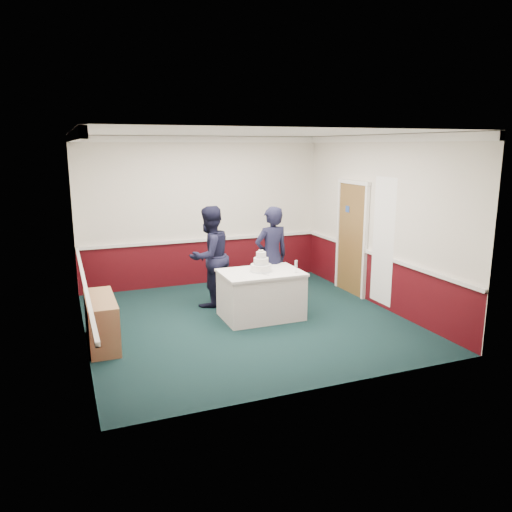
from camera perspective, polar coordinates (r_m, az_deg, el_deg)
name	(u,v)px	position (r m, az deg, el deg)	size (l,w,h in m)	color
ground	(246,321)	(8.26, -1.10, -7.40)	(5.00, 5.00, 0.00)	black
room_shell	(238,197)	(8.40, -2.11, 6.73)	(5.00, 5.00, 3.00)	silver
sideboard	(102,321)	(7.54, -17.22, -7.14)	(0.41, 1.20, 0.70)	tan
cake_table	(261,294)	(8.30, 0.57, -4.38)	(1.32, 0.92, 0.79)	white
wedding_cake	(261,265)	(8.16, 0.58, -1.03)	(0.35, 0.35, 0.36)	white
cake_knife	(264,274)	(8.00, 0.92, -2.11)	(0.01, 0.22, 0.01)	silver
champagne_flute	(296,264)	(8.11, 4.60, -0.96)	(0.05, 0.05, 0.21)	silver
person_man	(210,256)	(8.85, -5.30, -0.05)	(0.87, 0.68, 1.79)	black
person_woman	(272,257)	(8.81, 1.79, -0.08)	(0.65, 0.43, 1.79)	black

